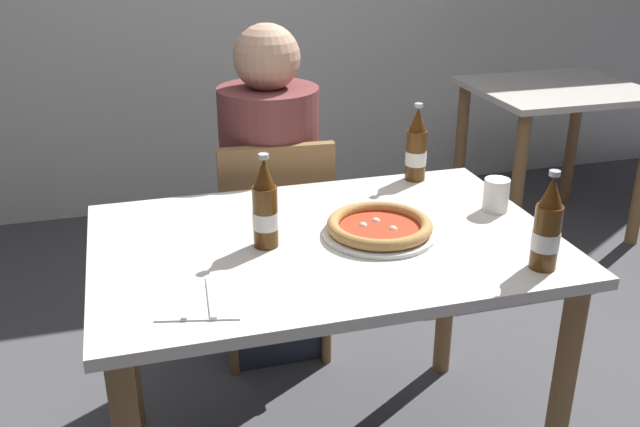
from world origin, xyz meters
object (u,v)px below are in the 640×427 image
object	(u,v)px
pizza_margherita_near	(379,228)
beer_bottle_left	(416,148)
beer_bottle_right	(547,228)
chair_behind_table	(274,236)
diner_seated	(271,204)
napkin_with_cutlery	(202,299)
paper_cup	(496,195)
dining_table_background	(553,118)
dining_table_main	(325,277)
beer_bottle_center	(265,209)

from	to	relation	value
pizza_margherita_near	beer_bottle_left	bearing A→B (deg)	54.95
beer_bottle_right	chair_behind_table	bearing A→B (deg)	117.11
diner_seated	beer_bottle_right	bearing A→B (deg)	-64.33
napkin_with_cutlery	paper_cup	distance (m)	0.91
pizza_margherita_near	paper_cup	size ratio (longest dim) A/B	3.18
beer_bottle_right	pizza_margherita_near	bearing A→B (deg)	137.90
napkin_with_cutlery	chair_behind_table	bearing A→B (deg)	67.92
chair_behind_table	pizza_margherita_near	world-z (taller)	chair_behind_table
dining_table_background	dining_table_main	bearing A→B (deg)	-139.34
beer_bottle_left	beer_bottle_right	bearing A→B (deg)	-84.85
beer_bottle_right	beer_bottle_center	bearing A→B (deg)	154.19
dining_table_main	napkin_with_cutlery	xyz separation A→B (m)	(-0.35, -0.23, 0.12)
beer_bottle_left	napkin_with_cutlery	distance (m)	0.95
pizza_margherita_near	napkin_with_cutlery	bearing A→B (deg)	-156.81
dining_table_main	beer_bottle_right	bearing A→B (deg)	-33.37
pizza_margherita_near	beer_bottle_right	bearing A→B (deg)	-42.10
beer_bottle_right	paper_cup	distance (m)	0.36
pizza_margherita_near	beer_bottle_right	distance (m)	0.43
beer_bottle_center	chair_behind_table	bearing A→B (deg)	76.51
beer_bottle_left	pizza_margherita_near	bearing A→B (deg)	-125.05
chair_behind_table	beer_bottle_center	distance (m)	0.73
dining_table_main	chair_behind_table	distance (m)	0.63
beer_bottle_center	paper_cup	size ratio (longest dim) A/B	2.60
chair_behind_table	beer_bottle_center	world-z (taller)	beer_bottle_center
dining_table_background	beer_bottle_right	world-z (taller)	beer_bottle_right
napkin_with_cutlery	paper_cup	xyz separation A→B (m)	(0.87, 0.28, 0.04)
dining_table_main	paper_cup	size ratio (longest dim) A/B	12.63
beer_bottle_right	paper_cup	xyz separation A→B (m)	(0.06, 0.35, -0.06)
diner_seated	beer_bottle_right	world-z (taller)	diner_seated
diner_seated	beer_bottle_left	distance (m)	0.58
dining_table_background	pizza_margherita_near	xyz separation A→B (m)	(-1.42, -1.36, 0.18)
dining_table_background	beer_bottle_left	world-z (taller)	beer_bottle_left
beer_bottle_center	napkin_with_cutlery	world-z (taller)	beer_bottle_center
beer_bottle_left	napkin_with_cutlery	world-z (taller)	beer_bottle_left
dining_table_main	beer_bottle_left	distance (m)	0.57
beer_bottle_center	beer_bottle_right	xyz separation A→B (m)	(0.61, -0.30, 0.00)
diner_seated	pizza_margherita_near	xyz separation A→B (m)	(0.15, -0.68, 0.19)
pizza_margherita_near	beer_bottle_center	xyz separation A→B (m)	(-0.30, 0.01, 0.08)
chair_behind_table	beer_bottle_right	world-z (taller)	beer_bottle_right
pizza_margherita_near	beer_bottle_center	world-z (taller)	beer_bottle_center
beer_bottle_center	beer_bottle_left	bearing A→B (deg)	32.10
diner_seated	pizza_margherita_near	distance (m)	0.72
chair_behind_table	beer_bottle_right	distance (m)	1.09
dining_table_main	chair_behind_table	bearing A→B (deg)	90.95
dining_table_main	beer_bottle_center	bearing A→B (deg)	-178.63
dining_table_main	paper_cup	distance (m)	0.54
dining_table_main	beer_bottle_left	size ratio (longest dim) A/B	4.86
dining_table_background	beer_bottle_right	distance (m)	2.00
beer_bottle_left	paper_cup	xyz separation A→B (m)	(0.12, -0.30, -0.06)
dining_table_main	dining_table_background	bearing A→B (deg)	40.66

